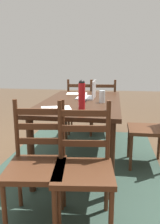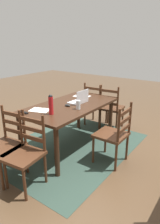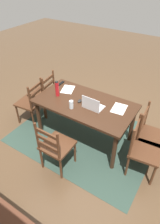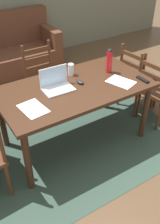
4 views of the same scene
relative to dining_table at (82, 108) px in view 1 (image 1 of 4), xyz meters
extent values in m
plane|color=brown|center=(0.00, 0.00, -0.68)|extent=(14.00, 14.00, 0.00)
cube|color=#2D4238|center=(0.00, 0.00, -0.68)|extent=(2.52, 1.92, 0.01)
cube|color=#382114|center=(0.00, 0.00, 0.07)|extent=(1.68, 0.91, 0.04)
cylinder|color=#382114|center=(-0.76, -0.38, -0.31)|extent=(0.07, 0.07, 0.74)
cylinder|color=#382114|center=(0.76, -0.38, -0.31)|extent=(0.07, 0.07, 0.74)
cylinder|color=#382114|center=(-0.76, 0.38, -0.31)|extent=(0.07, 0.07, 0.74)
cylinder|color=#382114|center=(0.76, 0.38, -0.31)|extent=(0.07, 0.07, 0.74)
cube|color=#4C2B19|center=(1.17, -0.18, -0.23)|extent=(0.49, 0.49, 0.04)
cylinder|color=#4C2B19|center=(1.33, 0.03, -0.47)|extent=(0.04, 0.04, 0.43)
cylinder|color=#4C2B19|center=(1.38, -0.35, -0.47)|extent=(0.04, 0.04, 0.43)
cylinder|color=#4C2B19|center=(0.96, -0.02, -0.47)|extent=(0.04, 0.04, 0.43)
cylinder|color=#4C2B19|center=(1.00, -0.40, -0.47)|extent=(0.04, 0.04, 0.43)
cylinder|color=#4C2B19|center=(0.95, -0.02, 0.02)|extent=(0.04, 0.04, 0.50)
cylinder|color=#4C2B19|center=(1.00, -0.40, 0.02)|extent=(0.04, 0.04, 0.50)
cube|color=#4C2B19|center=(0.97, -0.21, -0.08)|extent=(0.07, 0.36, 0.05)
cube|color=#4C2B19|center=(0.97, -0.21, 0.04)|extent=(0.07, 0.36, 0.05)
cube|color=#4C2B19|center=(0.97, -0.21, 0.17)|extent=(0.07, 0.36, 0.05)
cube|color=#4C2B19|center=(-1.17, 0.18, -0.23)|extent=(0.49, 0.49, 0.04)
cylinder|color=#4C2B19|center=(-1.34, -0.03, -0.47)|extent=(0.04, 0.04, 0.43)
cylinder|color=#4C2B19|center=(-1.38, 0.35, -0.47)|extent=(0.04, 0.04, 0.43)
cylinder|color=#4C2B19|center=(-0.96, 0.01, -0.47)|extent=(0.04, 0.04, 0.43)
cylinder|color=#4C2B19|center=(-1.00, 0.39, -0.47)|extent=(0.04, 0.04, 0.43)
cylinder|color=#4C2B19|center=(-0.95, 0.02, 0.02)|extent=(0.04, 0.04, 0.50)
cylinder|color=#4C2B19|center=(-0.99, 0.39, 0.02)|extent=(0.04, 0.04, 0.50)
cube|color=#4C2B19|center=(-0.97, 0.20, -0.08)|extent=(0.06, 0.36, 0.05)
cube|color=#4C2B19|center=(-0.97, 0.20, 0.04)|extent=(0.06, 0.36, 0.05)
cube|color=#4C2B19|center=(-0.97, 0.20, 0.17)|extent=(0.06, 0.36, 0.05)
cube|color=#4C2B19|center=(-1.17, -0.18, -0.23)|extent=(0.47, 0.47, 0.04)
cylinder|color=#4C2B19|center=(-1.35, -0.38, -0.47)|extent=(0.04, 0.04, 0.43)
cylinder|color=#4C2B19|center=(-1.37, 0.00, -0.47)|extent=(0.04, 0.04, 0.43)
cylinder|color=#4C2B19|center=(-0.97, -0.36, -0.47)|extent=(0.04, 0.04, 0.43)
cylinder|color=#4C2B19|center=(-0.99, 0.02, -0.47)|extent=(0.04, 0.04, 0.43)
cylinder|color=#4C2B19|center=(-0.96, -0.36, 0.02)|extent=(0.04, 0.04, 0.50)
cylinder|color=#4C2B19|center=(-0.98, 0.02, 0.02)|extent=(0.04, 0.04, 0.50)
cube|color=#4C2B19|center=(-0.97, -0.17, -0.08)|extent=(0.05, 0.36, 0.05)
cube|color=#4C2B19|center=(-0.97, -0.17, 0.04)|extent=(0.05, 0.36, 0.05)
cube|color=#4C2B19|center=(-0.97, -0.17, 0.17)|extent=(0.05, 0.36, 0.05)
cube|color=#4C2B19|center=(1.17, 0.18, -0.23)|extent=(0.49, 0.49, 0.04)
cylinder|color=#4C2B19|center=(1.34, 0.39, -0.47)|extent=(0.04, 0.04, 0.43)
cylinder|color=#4C2B19|center=(1.38, 0.02, -0.47)|extent=(0.04, 0.04, 0.43)
cylinder|color=#4C2B19|center=(0.96, 0.35, -0.47)|extent=(0.04, 0.04, 0.43)
cylinder|color=#4C2B19|center=(1.00, -0.03, -0.47)|extent=(0.04, 0.04, 0.43)
cylinder|color=#4C2B19|center=(0.95, 0.35, 0.02)|extent=(0.04, 0.04, 0.50)
cylinder|color=#4C2B19|center=(0.99, -0.03, 0.02)|extent=(0.04, 0.04, 0.50)
cube|color=#4C2B19|center=(0.97, 0.16, -0.08)|extent=(0.07, 0.36, 0.05)
cube|color=#4C2B19|center=(0.97, 0.16, 0.04)|extent=(0.07, 0.36, 0.05)
cube|color=#4C2B19|center=(0.97, 0.16, 0.17)|extent=(0.07, 0.36, 0.05)
cube|color=#4C2B19|center=(0.00, 0.79, -0.23)|extent=(0.44, 0.44, 0.04)
cylinder|color=#4C2B19|center=(0.19, 0.60, -0.47)|extent=(0.04, 0.04, 0.43)
cylinder|color=#4C2B19|center=(-0.19, 0.59, -0.47)|extent=(0.04, 0.04, 0.43)
cylinder|color=#4C2B19|center=(-0.19, 0.97, -0.47)|extent=(0.04, 0.04, 0.43)
cube|color=silver|center=(-0.19, 0.03, 0.10)|extent=(0.33, 0.23, 0.02)
cube|color=silver|center=(-0.18, 0.13, 0.22)|extent=(0.32, 0.02, 0.21)
cube|color=#A5CCEA|center=(-0.18, 0.13, 0.22)|extent=(0.30, 0.01, 0.19)
cylinder|color=red|center=(0.52, 0.08, 0.23)|extent=(0.07, 0.07, 0.26)
sphere|color=black|center=(0.52, 0.08, 0.36)|extent=(0.06, 0.06, 0.06)
cylinder|color=silver|center=(0.10, 0.25, 0.16)|extent=(0.07, 0.07, 0.14)
ellipsoid|color=black|center=(0.09, 0.03, 0.11)|extent=(0.07, 0.11, 0.03)
cube|color=black|center=(0.72, -0.29, 0.10)|extent=(0.05, 0.17, 0.02)
cube|color=white|center=(0.49, -0.19, 0.10)|extent=(0.30, 0.35, 0.00)
cube|color=white|center=(-0.56, -0.15, 0.10)|extent=(0.24, 0.32, 0.00)
camera|label=1|loc=(2.69, 0.39, 0.57)|focal=36.65mm
camera|label=2|loc=(2.56, 2.07, 1.11)|focal=33.30mm
camera|label=3|loc=(-1.42, 2.36, 2.02)|focal=31.99mm
camera|label=4|loc=(-1.27, -2.13, 1.54)|focal=42.09mm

